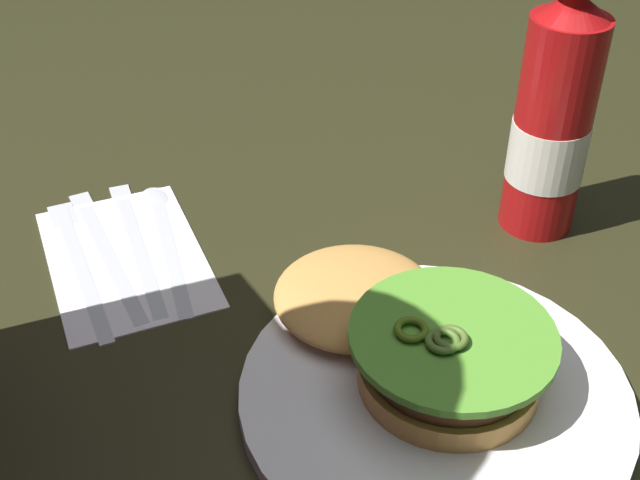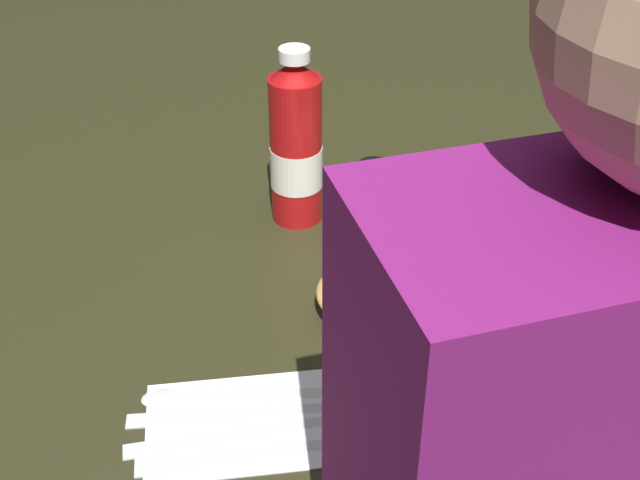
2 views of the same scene
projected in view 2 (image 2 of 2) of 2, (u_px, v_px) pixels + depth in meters
ground_plane at (406, 229)px, 1.04m from camera, size 3.00×3.00×0.00m
dinner_plate at (454, 291)px, 0.93m from camera, size 0.27×0.27×0.01m
burger_sandwich at (424, 274)px, 0.91m from camera, size 0.23×0.14×0.05m
ketchup_bottle at (296, 147)px, 1.01m from camera, size 0.07×0.07×0.23m
water_glass at (637, 183)px, 1.01m from camera, size 0.08×0.08×0.12m
condiment_cup at (376, 174)px, 1.13m from camera, size 0.05×0.05×0.03m
napkin at (247, 423)px, 0.77m from camera, size 0.20×0.15×0.00m
spoon_utensil at (214, 392)px, 0.80m from camera, size 0.19×0.06×0.00m
butter_knife at (219, 412)px, 0.78m from camera, size 0.20×0.05×0.00m
steak_knife at (220, 435)px, 0.76m from camera, size 0.20×0.03×0.00m
fork_utensil at (228, 454)px, 0.74m from camera, size 0.20×0.04×0.00m
diner_person at (638, 352)px, 0.49m from camera, size 0.34×0.18×0.54m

